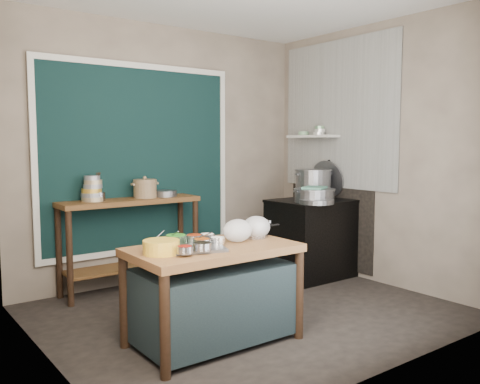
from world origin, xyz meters
TOP-DOWN VIEW (x-y plane):
  - floor at (0.00, 0.00)m, footprint 3.50×3.00m
  - back_wall at (0.00, 1.51)m, footprint 3.50×0.02m
  - left_wall at (-1.76, 0.00)m, footprint 0.02×3.00m
  - right_wall at (1.76, 0.00)m, footprint 0.02×3.00m
  - curtain_panel at (-0.35, 1.47)m, footprint 2.10×0.02m
  - curtain_frame at (-0.35, 1.46)m, footprint 2.22×0.03m
  - tile_panel at (1.74, 0.55)m, footprint 0.02×1.70m
  - soot_patch at (1.74, 0.65)m, footprint 0.01×1.30m
  - wall_shelf at (1.63, 0.85)m, footprint 0.22×0.70m
  - prep_table at (-0.65, -0.40)m, footprint 1.25×0.73m
  - back_counter at (-0.55, 1.28)m, footprint 1.45×0.40m
  - stove_block at (1.35, 0.55)m, footprint 0.90×0.68m
  - stove_top at (1.35, 0.55)m, footprint 0.92×0.69m
  - condiment_tray at (-0.86, -0.41)m, footprint 0.58×0.49m
  - condiment_bowls at (-0.88, -0.38)m, footprint 0.58×0.46m
  - yellow_basin at (-1.09, -0.41)m, footprint 0.28×0.28m
  - saucepan at (-0.18, -0.30)m, footprint 0.26×0.26m
  - plastic_bag_a at (-0.41, -0.38)m, footprint 0.30×0.28m
  - plastic_bag_b at (-0.19, -0.34)m, footprint 0.30×0.28m
  - bowl_stack at (-0.93, 1.32)m, footprint 0.22×0.22m
  - utensil_cup at (-0.88, 1.30)m, footprint 0.15×0.15m
  - ceramic_crock at (-0.38, 1.28)m, footprint 0.27×0.27m
  - wide_bowl at (-0.14, 1.29)m, footprint 0.29×0.29m
  - stock_pot at (1.41, 0.62)m, footprint 0.53×0.53m
  - pot_lid at (1.66, 0.63)m, footprint 0.16×0.46m
  - steamer at (1.18, 0.36)m, footprint 0.56×0.56m
  - green_cloth at (1.18, 0.36)m, footprint 0.35×0.32m
  - shallow_pan at (1.11, 0.26)m, footprint 0.46×0.46m
  - shelf_bowl_stack at (1.63, 0.74)m, footprint 0.13×0.13m
  - shelf_bowl_green at (1.63, 1.01)m, footprint 0.14×0.14m

SIDE VIEW (x-z plane):
  - floor at x=0.00m, z-range -0.02..0.00m
  - prep_table at x=-0.65m, z-range 0.00..0.75m
  - stove_block at x=1.35m, z-range 0.00..0.85m
  - back_counter at x=-0.55m, z-range 0.00..0.95m
  - soot_patch at x=1.74m, z-range 0.05..1.35m
  - condiment_tray at x=-0.86m, z-range 0.75..0.77m
  - yellow_basin at x=-1.09m, z-range 0.75..0.85m
  - condiment_bowls at x=-0.88m, z-range 0.77..0.83m
  - saucepan at x=-0.18m, z-range 0.75..0.89m
  - plastic_bag_a at x=-0.41m, z-range 0.75..0.93m
  - plastic_bag_b at x=-0.19m, z-range 0.75..0.93m
  - stove_top at x=1.35m, z-range 0.85..0.88m
  - shallow_pan at x=1.11m, z-range 0.88..0.93m
  - steamer at x=1.18m, z-range 0.88..1.03m
  - wide_bowl at x=-0.14m, z-range 0.95..1.01m
  - utensil_cup at x=-0.88m, z-range 0.95..1.04m
  - ceramic_crock at x=-0.38m, z-range 0.95..1.12m
  - green_cloth at x=1.18m, z-range 1.03..1.05m
  - stock_pot at x=1.41m, z-range 0.88..1.22m
  - bowl_stack at x=-0.93m, z-range 0.93..1.19m
  - pot_lid at x=1.66m, z-range 0.88..1.32m
  - curtain_panel at x=-0.35m, z-range 0.40..2.30m
  - curtain_frame at x=-0.35m, z-range 0.34..2.36m
  - back_wall at x=0.00m, z-range 0.00..2.80m
  - left_wall at x=-1.76m, z-range 0.00..2.80m
  - right_wall at x=1.76m, z-range 0.00..2.80m
  - wall_shelf at x=1.63m, z-range 1.59..1.61m
  - shelf_bowl_green at x=1.63m, z-range 1.61..1.66m
  - shelf_bowl_stack at x=1.63m, z-range 1.61..1.72m
  - tile_panel at x=1.74m, z-range 1.00..2.70m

